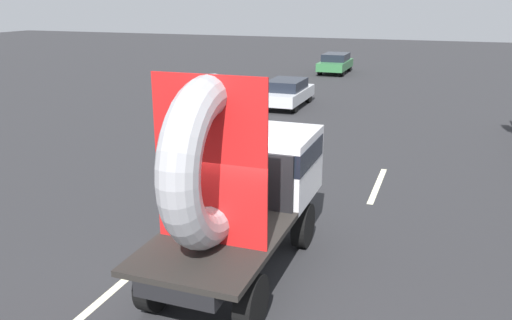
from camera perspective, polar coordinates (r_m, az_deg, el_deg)
ground_plane at (r=9.94m, az=-3.25°, el=-12.54°), size 120.00×120.00×0.00m
flatbed_truck at (r=9.53m, az=-1.49°, el=-1.88°), size 2.02×4.91×3.87m
distant_sedan at (r=24.84m, az=3.40°, el=7.42°), size 1.69×3.95×1.29m
lane_dash_left_near at (r=9.58m, az=-16.61°, el=-14.51°), size 0.16×2.84×0.01m
lane_dash_left_far at (r=15.94m, az=0.14°, el=-0.74°), size 0.16×2.12×0.01m
lane_dash_right_far at (r=14.78m, az=13.14°, el=-2.69°), size 0.16×2.97×0.01m
oncoming_car at (r=36.59m, az=8.68°, el=10.47°), size 1.75×4.07×1.33m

